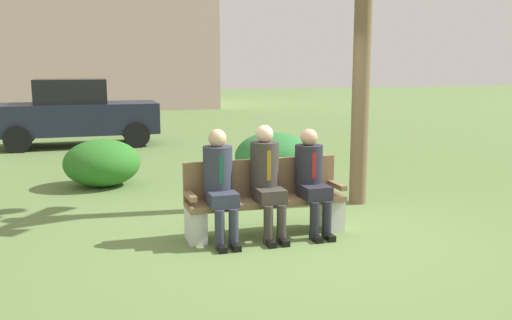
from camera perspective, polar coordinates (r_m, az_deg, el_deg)
The scene contains 8 objects.
ground_plane at distance 6.62m, azimuth 4.51°, elevation -8.10°, with size 80.00×80.00×0.00m, color #5D7940.
park_bench at distance 6.72m, azimuth 0.90°, elevation -4.07°, with size 1.93×0.44×0.90m.
seated_man_left at distance 6.37m, azimuth -3.74°, elevation -2.04°, with size 0.34×0.72×1.30m.
seated_man_middle at distance 6.53m, azimuth 1.11°, elevation -1.61°, with size 0.34×0.72×1.33m.
seated_man_right at distance 6.74m, azimuth 5.72°, elevation -1.58°, with size 0.34×0.72×1.27m.
shrub_near_bench at distance 9.87m, azimuth 1.74°, elevation 0.40°, with size 1.36×1.25×0.85m, color #2C7334.
shrub_mid_lawn at distance 9.70m, azimuth -15.51°, elevation -0.28°, with size 1.27×1.17×0.80m, color #2C7024.
parked_car_near at distance 14.72m, azimuth -17.93°, elevation 4.63°, with size 3.91×1.73×1.68m.
Camera 1 is at (-2.42, -5.82, 2.02)m, focal length 38.99 mm.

